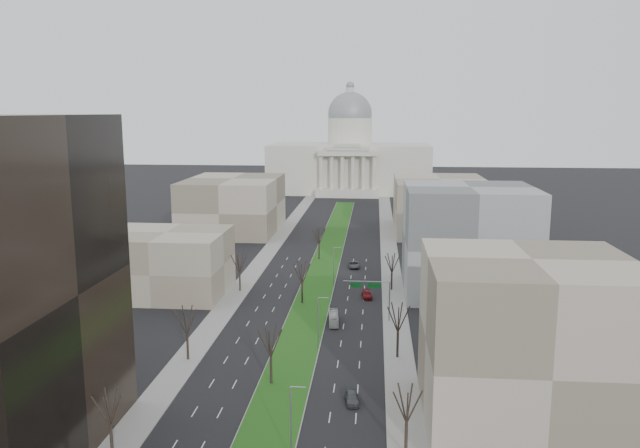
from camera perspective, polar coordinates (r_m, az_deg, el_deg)
The scene contains 28 objects.
ground at distance 172.06m, azimuth 0.58°, elevation -3.30°, with size 600.00×600.00×0.00m, color black.
median at distance 171.05m, azimuth 0.55°, elevation -3.35°, with size 8.00×222.03×0.20m.
sidewalk_left at distance 150.49m, azimuth -6.86°, elevation -5.34°, with size 5.00×330.00×0.15m, color gray.
sidewalk_right at distance 147.43m, azimuth 6.64°, elevation -5.66°, with size 5.00×330.00×0.15m, color gray.
capitol at distance 317.51m, azimuth 2.71°, elevation 5.91°, with size 80.00×46.00×55.00m.
building_beige_left at distance 143.49m, azimuth -13.83°, elevation -3.48°, with size 26.00×22.00×14.00m, color gray.
building_tan_right at distance 86.38m, azimuth 18.40°, elevation -10.16°, with size 26.00×24.00×22.00m, color gray.
building_grey_right at distance 143.16m, azimuth 13.39°, elevation -1.44°, with size 28.00×26.00×24.00m, color slate.
building_far_left at distance 214.56m, azimuth -7.93°, elevation 1.76°, with size 30.00×40.00×18.00m, color gray.
building_far_right at distance 215.18m, azimuth 10.87°, elevation 1.70°, with size 30.00×40.00×18.00m, color gray.
tree_left_near at distance 79.03m, azimuth -18.70°, elevation -15.60°, with size 5.10×5.10×9.18m.
tree_left_mid at distance 104.91m, azimuth -12.10°, elevation -8.52°, with size 5.40×5.40×9.72m.
tree_left_far at distance 142.11m, azimuth -7.38°, elevation -3.47°, with size 5.28×5.28×9.50m.
tree_right_near at distance 76.67m, azimuth 7.96°, elevation -15.90°, with size 5.16×5.16×9.29m.
tree_right_mid at distance 104.27m, azimuth 7.16°, elevation -8.39°, with size 5.52×5.52×9.94m.
tree_right_far at distance 142.87m, azimuth 6.60°, elevation -3.50°, with size 5.04×5.04×9.07m.
tree_median_a at distance 94.15m, azimuth -4.54°, elevation -10.52°, with size 5.40×5.40×9.72m.
tree_median_b at distance 131.93m, azimuth -1.65°, elevation -4.39°, with size 5.40×5.40×9.72m.
tree_median_c at distance 170.72m, azimuth -0.09°, elevation -1.00°, with size 5.40×5.40×9.72m.
streetlamp_median_a at distance 76.20m, azimuth -2.64°, elevation -17.56°, with size 1.90×0.20×9.16m.
streetlamp_median_b at distance 108.18m, azimuth -0.14°, elevation -8.92°, with size 1.90×0.20×9.16m.
streetlamp_median_c at distance 146.43m, azimuth 1.28°, elevation -3.79°, with size 1.90×0.20×9.16m.
mast_arm_signs at distance 121.70m, azimuth 5.10°, elevation -6.13°, with size 9.12×0.24×8.09m.
car_grey_near at distance 90.94m, azimuth 2.93°, elevation -15.57°, with size 1.80×4.47×1.52m, color #43464A.
car_black at distance 121.53m, azimuth 1.28°, elevation -8.77°, with size 1.55×4.45×1.47m, color black.
car_red at distance 137.98m, azimuth 4.31°, elevation -6.46°, with size 2.05×5.04×1.46m, color maroon.
car_grey_far at distance 163.84m, azimuth 3.13°, elevation -3.73°, with size 2.62×5.68×1.58m, color #505158.
box_van at distance 121.68m, azimuth 1.26°, elevation -8.59°, with size 1.75×7.46×2.08m, color white.
Camera 1 is at (13.04, -46.75, 40.37)m, focal length 35.00 mm.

